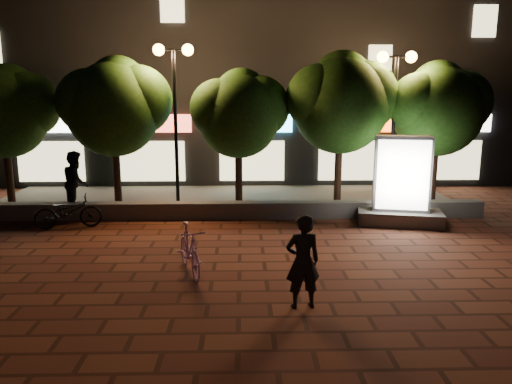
{
  "coord_description": "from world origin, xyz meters",
  "views": [
    {
      "loc": [
        0.65,
        -10.46,
        3.72
      ],
      "look_at": [
        0.97,
        1.5,
        1.32
      ],
      "focal_mm": 34.08,
      "sensor_mm": 36.0,
      "label": 1
    }
  ],
  "objects_px": {
    "tree_right": "(342,99)",
    "tree_far_right": "(439,106)",
    "tree_mid": "(240,110)",
    "tree_far_left": "(5,108)",
    "ad_kiosk": "(401,189)",
    "scooter_pink": "(190,250)",
    "scooter_parked": "(68,212)",
    "rider": "(303,261)",
    "street_lamp_right": "(395,89)",
    "street_lamp_left": "(174,85)",
    "pedestrian": "(76,182)",
    "tree_left": "(115,103)"
  },
  "relations": [
    {
      "from": "tree_right",
      "to": "tree_far_right",
      "type": "relative_size",
      "value": 1.06
    },
    {
      "from": "tree_mid",
      "to": "tree_far_left",
      "type": "bearing_deg",
      "value": 180.0
    },
    {
      "from": "ad_kiosk",
      "to": "scooter_pink",
      "type": "bearing_deg",
      "value": -145.79
    },
    {
      "from": "tree_far_left",
      "to": "scooter_pink",
      "type": "relative_size",
      "value": 2.65
    },
    {
      "from": "ad_kiosk",
      "to": "scooter_parked",
      "type": "relative_size",
      "value": 1.42
    },
    {
      "from": "tree_far_right",
      "to": "scooter_pink",
      "type": "relative_size",
      "value": 2.72
    },
    {
      "from": "tree_far_left",
      "to": "tree_mid",
      "type": "relative_size",
      "value": 1.03
    },
    {
      "from": "scooter_pink",
      "to": "rider",
      "type": "relative_size",
      "value": 1.02
    },
    {
      "from": "street_lamp_right",
      "to": "ad_kiosk",
      "type": "height_order",
      "value": "street_lamp_right"
    },
    {
      "from": "tree_far_left",
      "to": "street_lamp_left",
      "type": "xyz_separation_m",
      "value": [
        5.45,
        -0.26,
        0.74
      ]
    },
    {
      "from": "tree_mid",
      "to": "scooter_parked",
      "type": "bearing_deg",
      "value": -153.09
    },
    {
      "from": "scooter_pink",
      "to": "scooter_parked",
      "type": "relative_size",
      "value": 0.96
    },
    {
      "from": "tree_far_right",
      "to": "pedestrian",
      "type": "distance_m",
      "value": 11.86
    },
    {
      "from": "tree_left",
      "to": "scooter_parked",
      "type": "distance_m",
      "value": 3.95
    },
    {
      "from": "tree_far_right",
      "to": "ad_kiosk",
      "type": "distance_m",
      "value": 3.72
    },
    {
      "from": "ad_kiosk",
      "to": "tree_right",
      "type": "bearing_deg",
      "value": 121.16
    },
    {
      "from": "tree_mid",
      "to": "street_lamp_left",
      "type": "xyz_separation_m",
      "value": [
        -2.05,
        -0.26,
        0.81
      ]
    },
    {
      "from": "scooter_pink",
      "to": "street_lamp_left",
      "type": "bearing_deg",
      "value": 80.92
    },
    {
      "from": "tree_right",
      "to": "pedestrian",
      "type": "height_order",
      "value": "tree_right"
    },
    {
      "from": "tree_far_right",
      "to": "street_lamp_right",
      "type": "height_order",
      "value": "street_lamp_right"
    },
    {
      "from": "street_lamp_right",
      "to": "ad_kiosk",
      "type": "bearing_deg",
      "value": -98.06
    },
    {
      "from": "street_lamp_right",
      "to": "scooter_parked",
      "type": "height_order",
      "value": "street_lamp_right"
    },
    {
      "from": "tree_far_right",
      "to": "street_lamp_left",
      "type": "bearing_deg",
      "value": -178.24
    },
    {
      "from": "scooter_parked",
      "to": "pedestrian",
      "type": "bearing_deg",
      "value": -4.86
    },
    {
      "from": "tree_left",
      "to": "rider",
      "type": "relative_size",
      "value": 2.87
    },
    {
      "from": "tree_mid",
      "to": "ad_kiosk",
      "type": "height_order",
      "value": "tree_mid"
    },
    {
      "from": "tree_mid",
      "to": "scooter_pink",
      "type": "height_order",
      "value": "tree_mid"
    },
    {
      "from": "tree_right",
      "to": "pedestrian",
      "type": "xyz_separation_m",
      "value": [
        -8.39,
        -0.96,
        -2.51
      ]
    },
    {
      "from": "tree_left",
      "to": "street_lamp_right",
      "type": "distance_m",
      "value": 8.96
    },
    {
      "from": "scooter_parked",
      "to": "pedestrian",
      "type": "height_order",
      "value": "pedestrian"
    },
    {
      "from": "scooter_parked",
      "to": "pedestrian",
      "type": "distance_m",
      "value": 1.62
    },
    {
      "from": "tree_mid",
      "to": "tree_far_right",
      "type": "height_order",
      "value": "tree_far_right"
    },
    {
      "from": "tree_mid",
      "to": "pedestrian",
      "type": "xyz_separation_m",
      "value": [
        -5.09,
        -0.96,
        -2.16
      ]
    },
    {
      "from": "scooter_parked",
      "to": "scooter_pink",
      "type": "bearing_deg",
      "value": -147.67
    },
    {
      "from": "tree_far_right",
      "to": "tree_right",
      "type": "bearing_deg",
      "value": 180.0
    },
    {
      "from": "street_lamp_left",
      "to": "rider",
      "type": "relative_size",
      "value": 3.04
    },
    {
      "from": "tree_left",
      "to": "street_lamp_left",
      "type": "bearing_deg",
      "value": -7.7
    },
    {
      "from": "street_lamp_left",
      "to": "tree_left",
      "type": "bearing_deg",
      "value": 172.3
    },
    {
      "from": "tree_far_left",
      "to": "street_lamp_right",
      "type": "height_order",
      "value": "street_lamp_right"
    },
    {
      "from": "tree_far_left",
      "to": "scooter_parked",
      "type": "distance_m",
      "value": 4.58
    },
    {
      "from": "rider",
      "to": "pedestrian",
      "type": "distance_m",
      "value": 9.29
    },
    {
      "from": "rider",
      "to": "scooter_parked",
      "type": "height_order",
      "value": "rider"
    },
    {
      "from": "ad_kiosk",
      "to": "rider",
      "type": "height_order",
      "value": "ad_kiosk"
    },
    {
      "from": "tree_mid",
      "to": "pedestrian",
      "type": "bearing_deg",
      "value": -169.28
    },
    {
      "from": "ad_kiosk",
      "to": "rider",
      "type": "xyz_separation_m",
      "value": [
        -3.53,
        -5.61,
        -0.19
      ]
    },
    {
      "from": "tree_right",
      "to": "ad_kiosk",
      "type": "height_order",
      "value": "tree_right"
    },
    {
      "from": "scooter_pink",
      "to": "pedestrian",
      "type": "distance_m",
      "value": 6.59
    },
    {
      "from": "rider",
      "to": "pedestrian",
      "type": "height_order",
      "value": "pedestrian"
    },
    {
      "from": "rider",
      "to": "tree_far_right",
      "type": "bearing_deg",
      "value": -134.09
    },
    {
      "from": "tree_far_left",
      "to": "ad_kiosk",
      "type": "bearing_deg",
      "value": -10.49
    }
  ]
}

